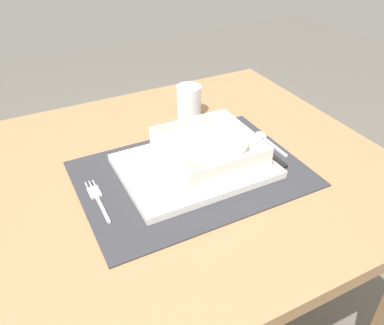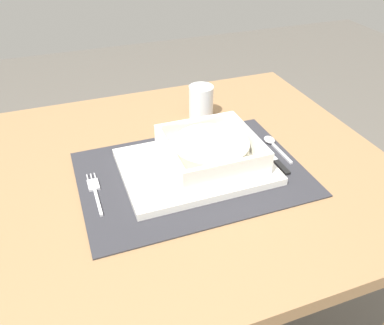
% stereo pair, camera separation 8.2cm
% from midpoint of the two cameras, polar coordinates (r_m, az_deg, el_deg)
% --- Properties ---
extents(dining_table, '(0.91, 0.79, 0.73)m').
position_cam_midpoint_polar(dining_table, '(0.92, -4.49, -5.95)').
color(dining_table, '#936D47').
rests_on(dining_table, ground).
extents(placemat, '(0.47, 0.33, 0.00)m').
position_cam_midpoint_polar(placemat, '(0.83, -2.80, -1.70)').
color(placemat, '#2D2D33').
rests_on(placemat, dining_table).
extents(serving_plate, '(0.31, 0.23, 0.02)m').
position_cam_midpoint_polar(serving_plate, '(0.84, -2.38, -0.60)').
color(serving_plate, white).
rests_on(serving_plate, placemat).
extents(porridge_bowl, '(0.19, 0.19, 0.05)m').
position_cam_midpoint_polar(porridge_bowl, '(0.84, -0.38, 1.84)').
color(porridge_bowl, white).
rests_on(porridge_bowl, serving_plate).
extents(fork, '(0.02, 0.14, 0.00)m').
position_cam_midpoint_polar(fork, '(0.80, -16.42, -4.96)').
color(fork, silver).
rests_on(fork, placemat).
extents(spoon, '(0.02, 0.11, 0.01)m').
position_cam_midpoint_polar(spoon, '(0.95, 7.92, 3.49)').
color(spoon, silver).
rests_on(spoon, placemat).
extents(butter_knife, '(0.01, 0.13, 0.01)m').
position_cam_midpoint_polar(butter_knife, '(0.89, 8.61, 1.11)').
color(butter_knife, black).
rests_on(butter_knife, placemat).
extents(bread_knife, '(0.01, 0.14, 0.01)m').
position_cam_midpoint_polar(bread_knife, '(0.89, 7.07, 1.27)').
color(bread_knife, '#59331E').
rests_on(bread_knife, placemat).
extents(drinking_glass, '(0.06, 0.06, 0.08)m').
position_cam_midpoint_polar(drinking_glass, '(1.03, -2.73, 8.48)').
color(drinking_glass, white).
rests_on(drinking_glass, dining_table).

